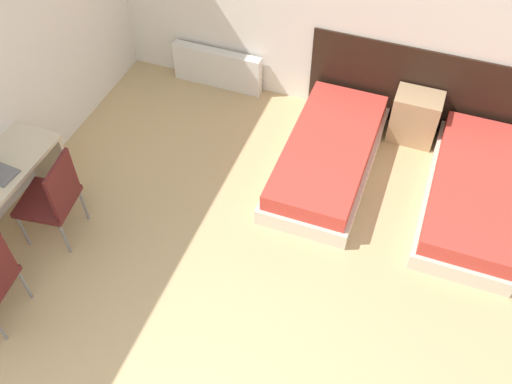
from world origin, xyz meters
TOP-DOWN VIEW (x-y plane):
  - headboard_panel at (1.11, 4.43)m, footprint 2.41×0.03m
  - bed_near_window at (0.39, 3.46)m, footprint 0.87×1.88m
  - bed_near_door at (1.82, 3.46)m, footprint 0.87×1.88m
  - nightstand at (1.11, 4.23)m, footprint 0.48×0.34m
  - radiator at (-1.19, 4.35)m, footprint 1.06×0.12m
  - chair_near_laptop at (-1.64, 1.82)m, footprint 0.52×0.52m

SIDE VIEW (x-z plane):
  - bed_near_window at x=0.39m, z-range -0.01..0.35m
  - bed_near_door at x=1.82m, z-range -0.01..0.35m
  - radiator at x=-1.19m, z-range 0.00..0.47m
  - nightstand at x=1.11m, z-range 0.00..0.56m
  - headboard_panel at x=1.11m, z-range 0.00..0.96m
  - chair_near_laptop at x=-1.64m, z-range 0.04..0.97m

